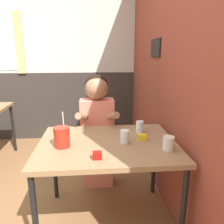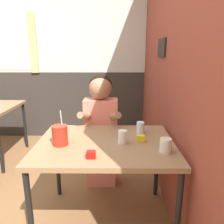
% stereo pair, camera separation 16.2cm
% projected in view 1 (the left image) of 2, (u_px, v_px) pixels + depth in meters
% --- Properties ---
extents(brick_wall_right, '(0.08, 4.29, 2.70)m').
position_uv_depth(brick_wall_right, '(156.00, 58.00, 2.40)').
color(brick_wall_right, brown).
rests_on(brick_wall_right, ground_plane).
extents(back_wall, '(5.99, 0.09, 2.70)m').
position_uv_depth(back_wall, '(38.00, 56.00, 3.41)').
color(back_wall, silver).
rests_on(back_wall, ground_plane).
extents(main_table, '(1.06, 0.81, 0.73)m').
position_uv_depth(main_table, '(107.00, 150.00, 1.72)').
color(main_table, '#93704C').
rests_on(main_table, ground_plane).
extents(person_seated, '(0.42, 0.42, 1.20)m').
position_uv_depth(person_seated, '(97.00, 127.00, 2.27)').
color(person_seated, '#EA7F6B').
rests_on(person_seated, ground_plane).
extents(cocktail_pitcher, '(0.12, 0.12, 0.27)m').
position_uv_depth(cocktail_pitcher, '(62.00, 137.00, 1.60)').
color(cocktail_pitcher, '#B22819').
rests_on(cocktail_pitcher, main_table).
extents(glass_near_pitcher, '(0.07, 0.07, 0.10)m').
position_uv_depth(glass_near_pitcher, '(140.00, 127.00, 1.89)').
color(glass_near_pitcher, silver).
rests_on(glass_near_pitcher, main_table).
extents(glass_center, '(0.07, 0.07, 0.10)m').
position_uv_depth(glass_center, '(125.00, 136.00, 1.68)').
color(glass_center, silver).
rests_on(glass_center, main_table).
extents(glass_far_side, '(0.08, 0.08, 0.10)m').
position_uv_depth(glass_far_side, '(169.00, 143.00, 1.55)').
color(glass_far_side, silver).
rests_on(glass_far_side, main_table).
extents(condiment_ketchup, '(0.06, 0.04, 0.05)m').
position_uv_depth(condiment_ketchup, '(97.00, 155.00, 1.42)').
color(condiment_ketchup, '#B7140F').
rests_on(condiment_ketchup, main_table).
extents(condiment_mustard, '(0.06, 0.04, 0.05)m').
position_uv_depth(condiment_mustard, '(142.00, 137.00, 1.73)').
color(condiment_mustard, yellow).
rests_on(condiment_mustard, main_table).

